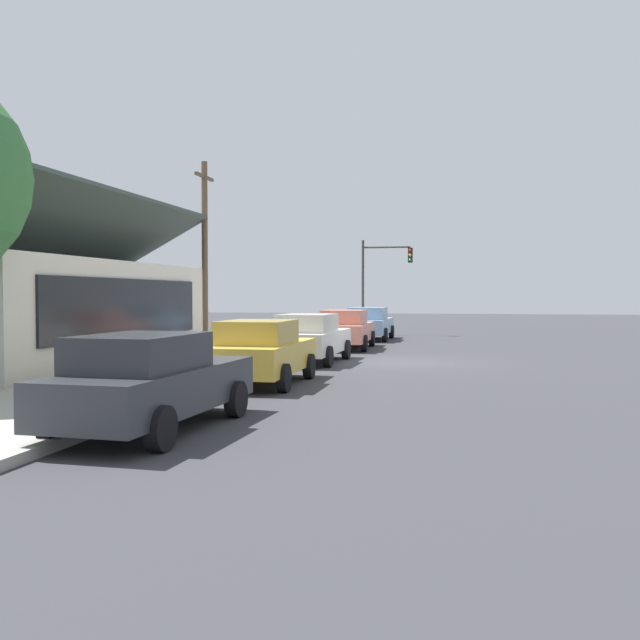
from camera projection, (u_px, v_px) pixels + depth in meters
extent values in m
plane|color=#38383D|center=(401.00, 362.00, 23.24)|extent=(120.00, 120.00, 0.00)
cube|color=#A3A099|center=(238.00, 357.00, 24.39)|extent=(60.00, 4.20, 0.16)
cube|color=#2D3035|center=(155.00, 389.00, 11.59)|extent=(4.77, 1.90, 0.70)
cube|color=#27292D|center=(140.00, 352.00, 11.11)|extent=(2.32, 1.59, 0.56)
cylinder|color=black|center=(150.00, 396.00, 13.22)|extent=(0.67, 0.25, 0.66)
cylinder|color=black|center=(236.00, 399.00, 12.80)|extent=(0.67, 0.25, 0.66)
cylinder|color=black|center=(55.00, 423.00, 10.40)|extent=(0.67, 0.25, 0.66)
cylinder|color=black|center=(161.00, 429.00, 9.98)|extent=(0.67, 0.25, 0.66)
cube|color=gold|center=(262.00, 357.00, 17.51)|extent=(4.36, 1.82, 0.70)
cube|color=gold|center=(257.00, 332.00, 17.06)|extent=(2.10, 1.59, 0.56)
cylinder|color=black|center=(244.00, 365.00, 19.02)|extent=(0.66, 0.23, 0.66)
cylinder|color=black|center=(309.00, 366.00, 18.66)|extent=(0.66, 0.23, 0.66)
cylinder|color=black|center=(209.00, 376.00, 16.38)|extent=(0.66, 0.23, 0.66)
cylinder|color=black|center=(284.00, 378.00, 16.03)|extent=(0.66, 0.23, 0.66)
cube|color=silver|center=(311.00, 342.00, 23.12)|extent=(4.63, 1.91, 0.70)
cube|color=beige|center=(307.00, 323.00, 22.65)|extent=(2.24, 1.64, 0.56)
cylinder|color=black|center=(295.00, 349.00, 24.72)|extent=(0.67, 0.24, 0.66)
cylinder|color=black|center=(346.00, 350.00, 24.31)|extent=(0.67, 0.24, 0.66)
cylinder|color=black|center=(271.00, 355.00, 21.95)|extent=(0.67, 0.24, 0.66)
cylinder|color=black|center=(328.00, 357.00, 21.54)|extent=(0.67, 0.24, 0.66)
cube|color=#EA8C75|center=(346.00, 332.00, 29.03)|extent=(4.93, 2.01, 0.70)
cube|color=tan|center=(344.00, 317.00, 28.53)|extent=(2.39, 1.70, 0.56)
cylinder|color=black|center=(329.00, 338.00, 30.68)|extent=(0.67, 0.24, 0.66)
cylinder|color=black|center=(372.00, 339.00, 30.37)|extent=(0.67, 0.24, 0.66)
cylinder|color=black|center=(317.00, 343.00, 27.72)|extent=(0.67, 0.24, 0.66)
cylinder|color=black|center=(364.00, 343.00, 27.40)|extent=(0.67, 0.24, 0.66)
cube|color=#8CB7E0|center=(369.00, 326.00, 34.72)|extent=(4.73, 1.87, 0.70)
cube|color=#779CBE|center=(368.00, 313.00, 34.24)|extent=(2.27, 1.64, 0.56)
cylinder|color=black|center=(355.00, 331.00, 36.36)|extent=(0.66, 0.22, 0.66)
cylinder|color=black|center=(391.00, 332.00, 35.98)|extent=(0.66, 0.22, 0.66)
cylinder|color=black|center=(345.00, 334.00, 33.49)|extent=(0.66, 0.22, 0.66)
cylinder|color=black|center=(385.00, 335.00, 33.11)|extent=(0.66, 0.22, 0.66)
cube|color=silver|center=(22.00, 313.00, 23.01)|extent=(12.33, 7.54, 3.25)
cube|color=black|center=(131.00, 308.00, 22.22)|extent=(9.86, 0.08, 1.82)
cube|color=#3F4C47|center=(74.00, 230.00, 22.52)|extent=(12.93, 4.07, 2.26)
cylinder|color=#383833|center=(363.00, 288.00, 39.20)|extent=(0.14, 0.14, 5.20)
cylinder|color=#383833|center=(386.00, 247.00, 38.85)|extent=(0.10, 2.60, 0.10)
cube|color=black|center=(410.00, 255.00, 38.60)|extent=(0.28, 0.24, 0.80)
sphere|color=red|center=(410.00, 250.00, 38.45)|extent=(0.16, 0.16, 0.16)
sphere|color=yellow|center=(410.00, 255.00, 38.46)|extent=(0.16, 0.16, 0.16)
sphere|color=green|center=(410.00, 260.00, 38.47)|extent=(0.16, 0.16, 0.16)
cylinder|color=brown|center=(205.00, 256.00, 28.39)|extent=(0.24, 0.24, 7.50)
cube|color=brown|center=(204.00, 177.00, 28.28)|extent=(1.80, 0.12, 0.12)
cylinder|color=red|center=(176.00, 375.00, 15.79)|extent=(0.22, 0.22, 0.55)
sphere|color=red|center=(176.00, 359.00, 15.78)|extent=(0.18, 0.18, 0.18)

